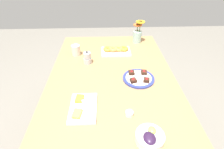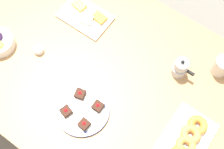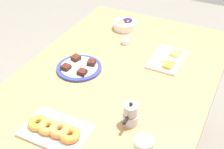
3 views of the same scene
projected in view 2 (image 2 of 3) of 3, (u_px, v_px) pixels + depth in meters
ground_plane at (112, 120)px, 2.14m from camera, size 6.00×6.00×0.00m
dining_table at (112, 85)px, 1.54m from camera, size 1.60×1.00×0.74m
coffee_mug at (222, 66)px, 1.44m from camera, size 0.11×0.08×0.10m
cheese_platter at (86, 16)px, 1.59m from camera, size 0.26×0.17×0.03m
croissant_platter at (187, 140)px, 1.33m from camera, size 0.19×0.28×0.05m
jam_cup_honey at (38, 50)px, 1.51m from camera, size 0.05×0.05×0.03m
dessert_plate at (82, 110)px, 1.39m from camera, size 0.25×0.25×0.05m
moka_pot at (180, 68)px, 1.43m from camera, size 0.11×0.07×0.12m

